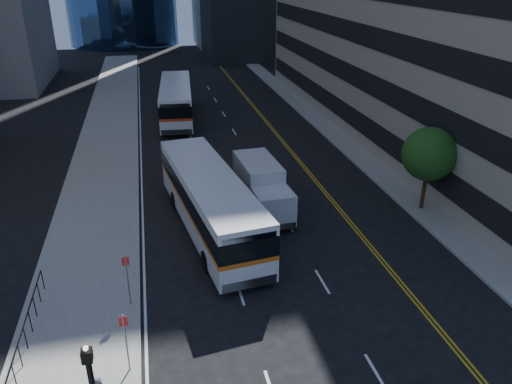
# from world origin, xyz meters

# --- Properties ---
(ground) EXTENTS (160.00, 160.00, 0.00)m
(ground) POSITION_xyz_m (0.00, 0.00, 0.00)
(ground) COLOR black
(ground) RESTS_ON ground
(sidewalk_west) EXTENTS (5.00, 90.00, 0.15)m
(sidewalk_west) POSITION_xyz_m (-10.50, 25.00, 0.07)
(sidewalk_west) COLOR gray
(sidewalk_west) RESTS_ON ground
(sidewalk_east) EXTENTS (2.00, 90.00, 0.15)m
(sidewalk_east) POSITION_xyz_m (9.00, 25.00, 0.07)
(sidewalk_east) COLOR gray
(sidewalk_east) RESTS_ON ground
(street_tree) EXTENTS (3.20, 3.20, 5.10)m
(street_tree) POSITION_xyz_m (9.00, 8.00, 3.64)
(street_tree) COLOR #332114
(street_tree) RESTS_ON sidewalk_east
(bus_front) EXTENTS (4.65, 13.40, 3.39)m
(bus_front) POSITION_xyz_m (-4.00, 8.20, 1.85)
(bus_front) COLOR white
(bus_front) RESTS_ON ground
(bus_rear) EXTENTS (3.84, 13.26, 3.38)m
(bus_rear) POSITION_xyz_m (-4.20, 31.56, 1.84)
(bus_rear) COLOR white
(bus_rear) RESTS_ON ground
(box_truck) EXTENTS (2.54, 6.37, 2.99)m
(box_truck) POSITION_xyz_m (-0.61, 10.01, 1.58)
(box_truck) COLOR silver
(box_truck) RESTS_ON ground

